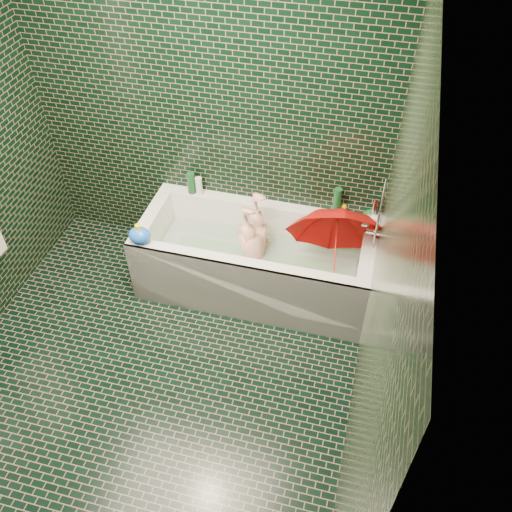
% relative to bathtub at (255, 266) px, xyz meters
% --- Properties ---
extents(floor, '(2.80, 2.80, 0.00)m').
position_rel_bathtub_xyz_m(floor, '(-0.45, -1.01, -0.21)').
color(floor, black).
rests_on(floor, ground).
extents(wall_back, '(2.80, 0.00, 2.80)m').
position_rel_bathtub_xyz_m(wall_back, '(-0.45, 0.39, 1.04)').
color(wall_back, black).
rests_on(wall_back, floor).
extents(wall_right, '(0.00, 2.80, 2.80)m').
position_rel_bathtub_xyz_m(wall_right, '(0.85, -1.01, 1.04)').
color(wall_right, black).
rests_on(wall_right, floor).
extents(bathtub, '(1.70, 0.75, 0.55)m').
position_rel_bathtub_xyz_m(bathtub, '(0.00, 0.00, 0.00)').
color(bathtub, white).
rests_on(bathtub, floor).
extents(bath_mat, '(1.35, 0.47, 0.01)m').
position_rel_bathtub_xyz_m(bath_mat, '(0.00, 0.02, -0.06)').
color(bath_mat, green).
rests_on(bath_mat, bathtub).
extents(water, '(1.48, 0.53, 0.00)m').
position_rel_bathtub_xyz_m(water, '(0.00, 0.02, 0.09)').
color(water, silver).
rests_on(water, bathtub).
extents(faucet, '(0.18, 0.19, 0.55)m').
position_rel_bathtub_xyz_m(faucet, '(0.81, 0.01, 0.56)').
color(faucet, silver).
rests_on(faucet, wall_right).
extents(child, '(1.02, 0.58, 0.27)m').
position_rel_bathtub_xyz_m(child, '(-0.01, 0.03, 0.10)').
color(child, '#F4AF98').
rests_on(child, bathtub).
extents(umbrella, '(0.85, 0.89, 0.99)m').
position_rel_bathtub_xyz_m(umbrella, '(0.58, -0.05, 0.36)').
color(umbrella, red).
rests_on(umbrella, bathtub).
extents(soap_bottle_a, '(0.14, 0.14, 0.28)m').
position_rel_bathtub_xyz_m(soap_bottle_a, '(0.79, 0.31, 0.34)').
color(soap_bottle_a, white).
rests_on(soap_bottle_a, bathtub).
extents(soap_bottle_b, '(0.10, 0.10, 0.20)m').
position_rel_bathtub_xyz_m(soap_bottle_b, '(0.80, 0.35, 0.34)').
color(soap_bottle_b, '#4E1C6C').
rests_on(soap_bottle_b, bathtub).
extents(soap_bottle_c, '(0.16, 0.16, 0.16)m').
position_rel_bathtub_xyz_m(soap_bottle_c, '(0.76, 0.33, 0.34)').
color(soap_bottle_c, '#154B23').
rests_on(soap_bottle_c, bathtub).
extents(bottle_right_tall, '(0.07, 0.07, 0.24)m').
position_rel_bathtub_xyz_m(bottle_right_tall, '(0.52, 0.33, 0.46)').
color(bottle_right_tall, '#154B23').
rests_on(bottle_right_tall, bathtub).
extents(bottle_right_pump, '(0.06, 0.06, 0.19)m').
position_rel_bathtub_xyz_m(bottle_right_pump, '(0.80, 0.36, 0.44)').
color(bottle_right_pump, silver).
rests_on(bottle_right_pump, bathtub).
extents(bottle_left_tall, '(0.06, 0.06, 0.18)m').
position_rel_bathtub_xyz_m(bottle_left_tall, '(-0.59, 0.33, 0.43)').
color(bottle_left_tall, '#154B23').
rests_on(bottle_left_tall, bathtub).
extents(bottle_left_short, '(0.07, 0.07, 0.15)m').
position_rel_bathtub_xyz_m(bottle_left_short, '(-0.53, 0.33, 0.41)').
color(bottle_left_short, white).
rests_on(bottle_left_short, bathtub).
extents(rubber_duck, '(0.11, 0.08, 0.09)m').
position_rel_bathtub_xyz_m(rubber_duck, '(0.55, 0.36, 0.38)').
color(rubber_duck, yellow).
rests_on(rubber_duck, bathtub).
extents(bath_toy, '(0.16, 0.14, 0.15)m').
position_rel_bathtub_xyz_m(bath_toy, '(-0.74, -0.30, 0.41)').
color(bath_toy, blue).
rests_on(bath_toy, bathtub).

